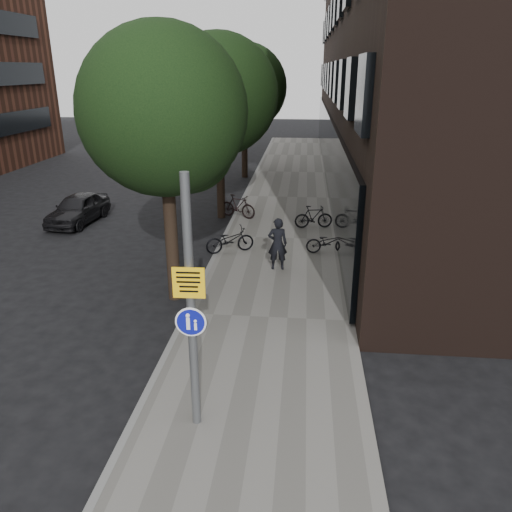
# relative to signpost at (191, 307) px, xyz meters

# --- Properties ---
(ground) EXTENTS (120.00, 120.00, 0.00)m
(ground) POSITION_rel_signpost_xyz_m (0.79, 0.99, -2.50)
(ground) COLOR black
(ground) RESTS_ON ground
(sidewalk) EXTENTS (4.50, 60.00, 0.12)m
(sidewalk) POSITION_rel_signpost_xyz_m (1.04, 10.99, -2.44)
(sidewalk) COLOR slate
(sidewalk) RESTS_ON ground
(curb_edge) EXTENTS (0.15, 60.00, 0.13)m
(curb_edge) POSITION_rel_signpost_xyz_m (-1.21, 10.99, -2.44)
(curb_edge) COLOR slate
(curb_edge) RESTS_ON ground
(building_right_dark_brick) EXTENTS (12.00, 40.00, 18.00)m
(building_right_dark_brick) POSITION_rel_signpost_xyz_m (9.29, 22.99, 6.50)
(building_right_dark_brick) COLOR black
(building_right_dark_brick) RESTS_ON ground
(street_tree_near) EXTENTS (4.40, 4.40, 7.50)m
(street_tree_near) POSITION_rel_signpost_xyz_m (-1.74, 5.63, 2.61)
(street_tree_near) COLOR black
(street_tree_near) RESTS_ON ground
(street_tree_mid) EXTENTS (5.00, 5.00, 7.80)m
(street_tree_mid) POSITION_rel_signpost_xyz_m (-1.74, 14.13, 2.61)
(street_tree_mid) COLOR black
(street_tree_mid) RESTS_ON ground
(street_tree_far) EXTENTS (5.00, 5.00, 7.80)m
(street_tree_far) POSITION_rel_signpost_xyz_m (-1.74, 23.13, 2.61)
(street_tree_far) COLOR black
(street_tree_far) RESTS_ON ground
(signpost) EXTENTS (0.55, 0.16, 4.71)m
(signpost) POSITION_rel_signpost_xyz_m (0.00, 0.00, 0.00)
(signpost) COLOR #595B5E
(signpost) RESTS_ON sidewalk
(pedestrian) EXTENTS (0.67, 0.48, 1.74)m
(pedestrian) POSITION_rel_signpost_xyz_m (1.07, 7.76, -1.51)
(pedestrian) COLOR black
(pedestrian) RESTS_ON sidewalk
(parked_bike_facade_near) EXTENTS (1.63, 0.70, 0.83)m
(parked_bike_facade_near) POSITION_rel_signpost_xyz_m (2.79, 9.44, -1.97)
(parked_bike_facade_near) COLOR black
(parked_bike_facade_near) RESTS_ON sidewalk
(parked_bike_facade_far) EXTENTS (1.62, 0.71, 0.94)m
(parked_bike_facade_far) POSITION_rel_signpost_xyz_m (2.30, 12.42, -1.91)
(parked_bike_facade_far) COLOR black
(parked_bike_facade_far) RESTS_ON sidewalk
(parked_bike_curb_near) EXTENTS (1.86, 1.29, 0.93)m
(parked_bike_curb_near) POSITION_rel_signpost_xyz_m (-0.72, 9.19, -1.92)
(parked_bike_curb_near) COLOR black
(parked_bike_curb_near) RESTS_ON sidewalk
(parked_bike_curb_far) EXTENTS (1.76, 1.09, 1.02)m
(parked_bike_curb_far) POSITION_rel_signpost_xyz_m (-1.01, 13.64, -1.87)
(parked_bike_curb_far) COLOR black
(parked_bike_curb_far) RESTS_ON sidewalk
(parked_car_near) EXTENTS (1.83, 3.86, 1.28)m
(parked_car_near) POSITION_rel_signpost_xyz_m (-7.86, 12.57, -1.86)
(parked_car_near) COLOR black
(parked_car_near) RESTS_ON ground
(parked_car_mid) EXTENTS (1.42, 3.87, 1.26)m
(parked_car_mid) POSITION_rel_signpost_xyz_m (-7.37, 23.78, -1.87)
(parked_car_mid) COLOR #4C1517
(parked_car_mid) RESTS_ON ground
(parked_car_far) EXTENTS (2.05, 4.46, 1.26)m
(parked_car_far) POSITION_rel_signpost_xyz_m (-9.37, 29.37, -1.87)
(parked_car_far) COLOR #1C1F33
(parked_car_far) RESTS_ON ground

